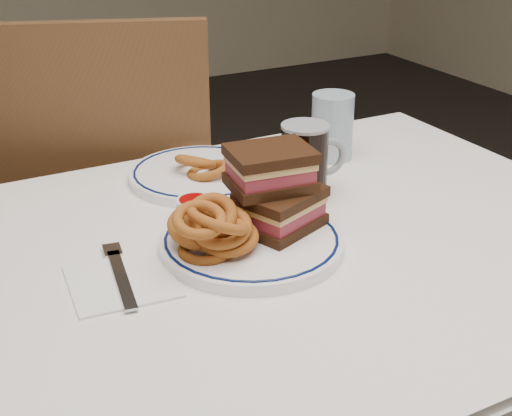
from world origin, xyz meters
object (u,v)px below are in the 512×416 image
beer_mug (306,162)px  reuben_sandwich (276,189)px  chair_far (109,212)px  main_plate (251,242)px  far_plate (201,174)px

beer_mug → reuben_sandwich: bearing=-139.0°
chair_far → beer_mug: 0.62m
main_plate → beer_mug: (0.17, 0.12, 0.06)m
reuben_sandwich → far_plate: (-0.01, 0.26, -0.07)m
far_plate → beer_mug: bearing=-52.8°
chair_far → far_plate: (0.08, -0.36, 0.21)m
reuben_sandwich → far_plate: bearing=91.9°
main_plate → far_plate: main_plate is taller
main_plate → far_plate: 0.28m
chair_far → main_plate: (0.04, -0.64, 0.21)m
reuben_sandwich → far_plate: size_ratio=0.58×
chair_far → reuben_sandwich: size_ratio=6.68×
main_plate → reuben_sandwich: bearing=18.0°
reuben_sandwich → far_plate: reuben_sandwich is taller
reuben_sandwich → main_plate: bearing=-162.0°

